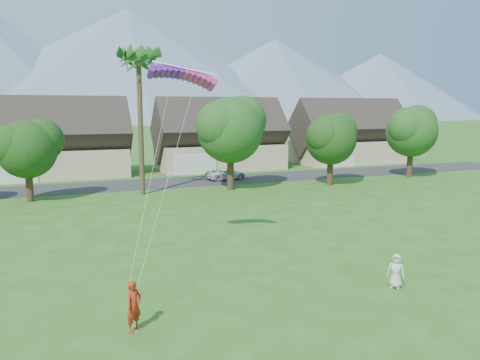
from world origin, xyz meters
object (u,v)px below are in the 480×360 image
kite_flyer (134,306)px  parked_car (226,174)px  parafoil_kite (183,73)px  watcher (396,271)px

kite_flyer → parked_car: bearing=26.3°
parked_car → parafoil_kite: size_ratio=1.30×
parked_car → parafoil_kite: parafoil_kite is taller
kite_flyer → parked_car: size_ratio=0.41×
kite_flyer → watcher: (10.78, -0.01, -0.15)m
watcher → parafoil_kite: bearing=-177.4°
watcher → parked_car: bearing=131.5°
kite_flyer → parked_car: (14.19, 31.00, -0.29)m
watcher → parked_car: 31.20m
kite_flyer → parafoil_kite: parafoil_kite is taller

